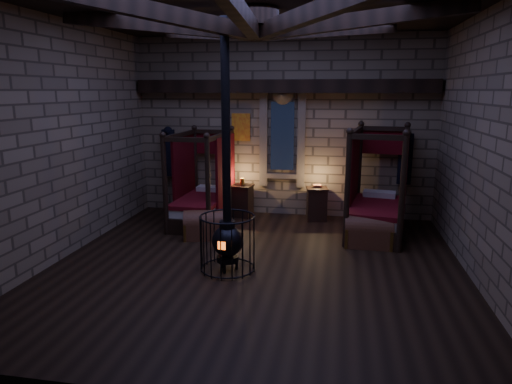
% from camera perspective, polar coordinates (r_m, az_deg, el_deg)
% --- Properties ---
extents(room, '(7.02, 7.02, 4.29)m').
position_cam_1_polar(room, '(7.51, 0.13, 18.57)').
color(room, black).
rests_on(room, ground).
extents(bed_left, '(1.10, 1.99, 2.05)m').
position_cam_1_polar(bed_left, '(10.44, -6.66, -1.09)').
color(bed_left, black).
rests_on(bed_left, ground).
extents(bed_right, '(1.39, 2.22, 2.18)m').
position_cam_1_polar(bed_right, '(9.91, 14.85, -1.97)').
color(bed_right, black).
rests_on(bed_right, ground).
extents(trunk_left, '(0.91, 0.70, 0.60)m').
position_cam_1_polar(trunk_left, '(9.38, -6.50, -4.19)').
color(trunk_left, brown).
rests_on(trunk_left, ground).
extents(trunk_right, '(0.91, 0.58, 0.66)m').
position_cam_1_polar(trunk_right, '(9.12, 13.87, -4.81)').
color(trunk_right, brown).
rests_on(trunk_right, ground).
extents(nightstand_left, '(0.54, 0.52, 0.93)m').
position_cam_1_polar(nightstand_left, '(10.90, -1.72, -1.04)').
color(nightstand_left, black).
rests_on(nightstand_left, ground).
extents(nightstand_right, '(0.55, 0.53, 0.84)m').
position_cam_1_polar(nightstand_right, '(10.67, 7.60, -1.44)').
color(nightstand_right, black).
rests_on(nightstand_right, ground).
extents(stove, '(0.93, 0.93, 4.05)m').
position_cam_1_polar(stove, '(7.62, -3.59, -5.57)').
color(stove, black).
rests_on(stove, ground).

